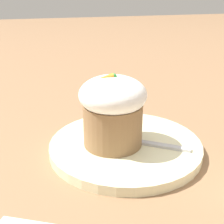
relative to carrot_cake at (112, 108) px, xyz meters
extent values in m
plane|color=#846042|center=(-0.02, 0.00, -0.07)|extent=(4.00, 4.00, 0.00)
cylinder|color=beige|center=(-0.02, 0.00, -0.06)|extent=(0.23, 0.23, 0.01)
cylinder|color=olive|center=(0.00, 0.00, -0.02)|extent=(0.09, 0.09, 0.06)
ellipsoid|color=white|center=(0.00, 0.00, 0.02)|extent=(0.10, 0.10, 0.05)
cone|color=orange|center=(0.01, 0.00, 0.05)|extent=(0.02, 0.01, 0.01)
sphere|color=green|center=(0.00, 0.00, 0.05)|extent=(0.01, 0.01, 0.01)
cube|color=#B7B7BC|center=(-0.06, 0.03, -0.05)|extent=(0.08, 0.06, 0.00)
ellipsoid|color=#B7B7BC|center=(-0.01, 0.00, -0.05)|extent=(0.06, 0.06, 0.01)
camera|label=1|loc=(0.11, 0.41, 0.17)|focal=50.00mm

